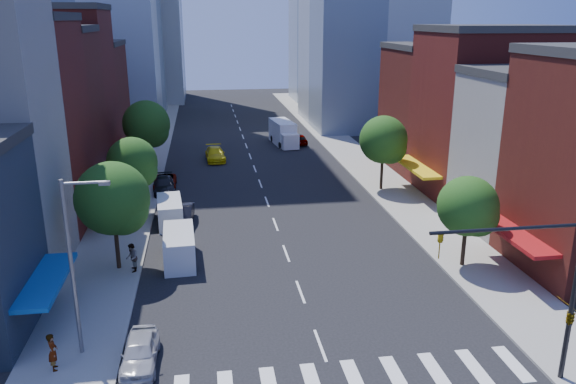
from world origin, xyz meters
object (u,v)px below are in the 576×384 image
Objects in this scene: cargo_van_near at (179,248)px; traffic_car_far at (299,139)px; parked_car_front at (140,352)px; pedestrian_far at (132,258)px; parked_car_third at (165,182)px; parked_car_rear at (164,185)px; cargo_van_far at (170,212)px; pedestrian_near at (53,352)px; box_truck at (283,134)px; taxi at (215,154)px; parked_car_second at (183,215)px; traffic_car_oncoming at (281,136)px.

traffic_car_far is (14.58, 36.29, -0.39)m from cargo_van_near.
pedestrian_far is (-1.52, 10.62, 0.40)m from parked_car_front.
parked_car_third is 1.15× the size of traffic_car_far.
cargo_van_far reaches higher than parked_car_rear.
pedestrian_near reaches higher than parked_car_front.
box_truck is 51.70m from pedestrian_near.
parked_car_front is 0.89× the size of parked_car_third.
cargo_van_far is 2.62× the size of pedestrian_near.
parked_car_third is 10.36m from cargo_van_far.
parked_car_third is at bearing 42.84° from traffic_car_far.
cargo_van_far is 21.58m from taxi.
box_truck is at bearing 70.45° from parked_car_second.
parked_car_front is 0.80× the size of cargo_van_near.
parked_car_second is at bearing -29.48° from pedestrian_near.
parked_car_second is 1.04m from cargo_van_far.
parked_car_second is 0.98× the size of parked_car_third.
box_truck is (-2.08, 0.24, 0.76)m from traffic_car_far.
cargo_van_near is at bearing -84.60° from parked_car_third.
box_truck reaches higher than cargo_van_near.
cargo_van_near reaches higher than parked_car_front.
parked_car_rear is at bearing 91.85° from parked_car_front.
taxi is at bearing 73.86° from cargo_van_far.
taxi is at bearing -25.93° from pedestrian_near.
cargo_van_near is at bearing -86.05° from parked_car_second.
pedestrian_far reaches higher than traffic_car_oncoming.
cargo_van_far is at bearing 56.52° from traffic_car_far.
cargo_van_near reaches higher than cargo_van_far.
cargo_van_far reaches higher than traffic_car_far.
cargo_van_far is 2.56× the size of pedestrian_far.
parked_car_rear reaches higher than traffic_car_far.
parked_car_rear is at bearing 94.27° from cargo_van_near.
parked_car_second is 1.13× the size of traffic_car_far.
traffic_car_oncoming is 42.79m from pedestrian_far.
cargo_van_far is at bearing -121.98° from box_truck.
parked_car_third is at bearing 91.80° from parked_car_front.
traffic_car_oncoming is 0.61× the size of box_truck.
traffic_car_oncoming is at bearing 153.38° from pedestrian_far.
cargo_van_far is 0.93× the size of taxi.
pedestrian_near is at bearing -18.49° from pedestrian_far.
pedestrian_near is at bearing 62.61° from traffic_car_far.
taxi is 11.98m from box_truck.
box_truck is (9.25, 7.57, 0.68)m from taxi.
parked_car_front is 0.84× the size of cargo_van_far.
cargo_van_far is 9.37m from pedestrian_far.
parked_car_rear is 16.92m from cargo_van_near.
parked_car_front is at bearing -89.97° from parked_car_third.
pedestrian_near reaches higher than parked_car_third.
parked_car_front is 28.76m from parked_car_rear.
parked_car_front is 19.73m from parked_car_second.
traffic_car_oncoming is 53.58m from pedestrian_near.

